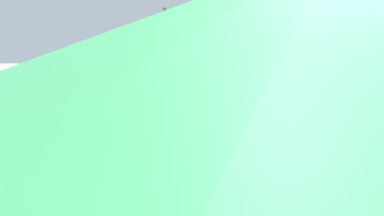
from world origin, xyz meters
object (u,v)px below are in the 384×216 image
beach_ball (344,127)px  lounger_second_shoreside (197,143)px  person_walking_near (106,81)px  lounger_second_inland (232,192)px  umbrella_farthest (164,38)px  lounger_farthest_inland (207,122)px  umbrella_nearest (329,21)px  cooler_box (243,99)px  lounger_farthest_shoreside (187,108)px  umbrella_second (165,26)px

beach_ball → lounger_second_shoreside: bearing=-162.3°
lounger_second_shoreside → person_walking_near: person_walking_near is taller
lounger_second_shoreside → person_walking_near: size_ratio=0.95×
lounger_second_inland → umbrella_farthest: bearing=88.1°
lounger_farthest_inland → beach_ball: bearing=-8.0°
umbrella_nearest → lounger_farthest_inland: 7.54m
lounger_second_shoreside → lounger_second_inland: (0.15, -2.14, -0.04)m
cooler_box → umbrella_nearest: bearing=-106.2°
beach_ball → lounger_farthest_shoreside: bearing=144.3°
umbrella_second → beach_ball: umbrella_second is taller
lounger_second_shoreside → umbrella_farthest: (-0.45, 3.03, 2.11)m
cooler_box → lounger_second_inland: bearing=-108.1°
lounger_farthest_shoreside → person_walking_near: size_ratio=0.89×
lounger_second_inland → umbrella_farthest: (-0.60, 5.17, 2.14)m
beach_ball → umbrella_nearest: bearing=-124.8°
lounger_farthest_shoreside → person_walking_near: 3.32m
person_walking_near → beach_ball: size_ratio=4.46×
lounger_second_inland → person_walking_near: 8.36m
umbrella_second → umbrella_farthest: size_ratio=1.04×
umbrella_second → lounger_second_shoreside: (0.66, 1.01, -2.23)m
umbrella_second → lounger_second_shoreside: umbrella_second is taller
person_walking_near → beach_ball: (6.46, -4.49, -0.79)m
umbrella_farthest → lounger_farthest_inland: 2.62m
umbrella_farthest → lounger_farthest_inland: (1.04, -1.04, -2.17)m
lounger_second_inland → cooler_box: size_ratio=3.07×
umbrella_nearest → person_walking_near: umbrella_nearest is taller
lounger_farthest_inland → person_walking_near: size_ratio=0.95×
lounger_second_inland → lounger_farthest_inland: (0.44, 4.13, -0.03)m
umbrella_second → cooler_box: (3.40, 6.76, -2.37)m
umbrella_second → cooler_box: 7.92m
umbrella_second → lounger_farthest_shoreside: size_ratio=2.01×
lounger_farthest_shoreside → person_walking_near: person_walking_near is taller
umbrella_farthest → person_walking_near: size_ratio=1.71×
umbrella_second → lounger_farthest_inland: (1.26, 3.00, -2.29)m
umbrella_second → lounger_second_inland: (0.82, -1.13, -2.26)m
lounger_farthest_shoreside → beach_ball: (3.76, -2.70, -0.09)m
lounger_farthest_inland → person_walking_near: bearing=131.1°
lounger_second_shoreside → lounger_second_inland: bearing=-87.8°
umbrella_nearest → cooler_box: (3.17, 10.93, -2.17)m
person_walking_near → lounger_farthest_shoreside: bearing=122.3°
lounger_second_inland → lounger_farthest_shoreside: 6.15m
umbrella_second → lounger_second_inland: 2.66m
person_walking_near → umbrella_second: bearing=80.0°
umbrella_second → lounger_farthest_inland: bearing=67.2°
umbrella_nearest → beach_ball: 8.20m
lounger_farthest_inland → cooler_box: 4.32m
umbrella_nearest → lounger_second_shoreside: umbrella_nearest is taller
lounger_farthest_shoreside → beach_ball: bearing=-21.5°
umbrella_second → lounger_farthest_shoreside: 5.60m
umbrella_second → lounger_farthest_shoreside: umbrella_second is taller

